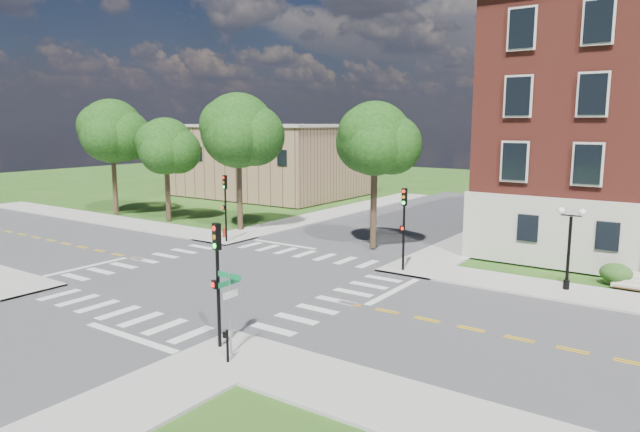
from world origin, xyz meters
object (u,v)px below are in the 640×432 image
Objects in this scene: traffic_signal_nw at (225,199)px; twin_lamp_west at (569,244)px; traffic_signal_se at (217,269)px; street_sign_pole at (230,297)px; traffic_signal_ne at (404,218)px; push_button_post at (227,344)px; fire_hydrant at (224,232)px.

traffic_signal_nw is 1.13× the size of twin_lamp_west.
street_sign_pole is at bearing -17.03° from traffic_signal_se.
traffic_signal_se is 1.00× the size of traffic_signal_ne.
traffic_signal_nw reaches higher than street_sign_pole.
twin_lamp_west is at bearing 64.31° from push_button_post.
twin_lamp_west reaches higher than street_sign_pole.
street_sign_pole reaches higher than fire_hydrant.
fire_hydrant is at bearing -179.68° from twin_lamp_west.
push_button_post is 1.60× the size of fire_hydrant.
traffic_signal_se is 21.72m from fire_hydrant.
fire_hydrant is at bearing 134.85° from street_sign_pole.
traffic_signal_se and traffic_signal_nw have the same top height.
street_sign_pole is at bearing -45.15° from fire_hydrant.
fire_hydrant is (-24.13, -0.14, -2.06)m from twin_lamp_west.
street_sign_pole is 22.43m from fire_hydrant.
traffic_signal_nw is at bearing 133.30° from traffic_signal_se.
twin_lamp_west is at bearing 8.55° from traffic_signal_ne.
push_button_post is at bearing -57.78° from street_sign_pole.
push_button_post is at bearing -115.69° from twin_lamp_west.
traffic_signal_nw is 21.46m from push_button_post.
traffic_signal_nw reaches higher than push_button_post.
traffic_signal_ne and traffic_signal_nw have the same top height.
push_button_post is at bearing -45.54° from fire_hydrant.
street_sign_pole is 2.58× the size of push_button_post.
traffic_signal_ne is 8.81m from twin_lamp_west.
push_button_post is (-7.98, -16.59, -1.73)m from twin_lamp_west.
traffic_signal_se is 1.27m from street_sign_pole.
push_button_post is at bearing -34.83° from traffic_signal_se.
twin_lamp_west is 18.04m from street_sign_pole.
traffic_signal_ne is (0.55, 14.41, 0.00)m from traffic_signal_se.
traffic_signal_nw is at bearing 179.92° from traffic_signal_ne.
traffic_signal_nw is (-14.15, 0.02, 0.00)m from traffic_signal_ne.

